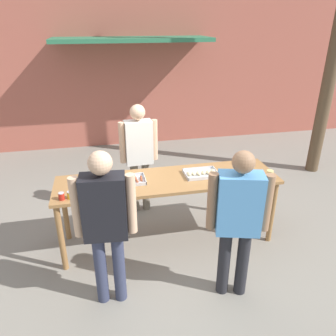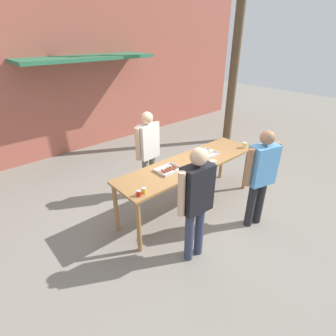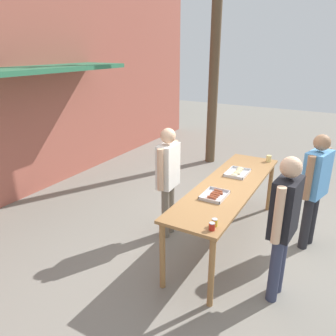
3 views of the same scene
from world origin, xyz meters
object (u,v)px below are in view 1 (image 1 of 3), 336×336
condiment_jar_ketchup (70,195)px  person_server_behind_table (139,150)px  person_customer_holding_hotdog (105,218)px  condiment_jar_mustard (61,196)px  person_customer_with_cup (238,215)px  food_tray_buns (201,173)px  food_tray_sausages (130,181)px  beer_cup (270,174)px

condiment_jar_ketchup → person_server_behind_table: (0.93, 1.11, 0.04)m
condiment_jar_ketchup → person_customer_holding_hotdog: size_ratio=0.05×
condiment_jar_mustard → person_customer_with_cup: 1.94m
food_tray_buns → food_tray_sausages: bearing=-179.9°
beer_cup → person_customer_with_cup: 1.13m
condiment_jar_ketchup → person_server_behind_table: 1.44m
condiment_jar_mustard → person_customer_holding_hotdog: (0.46, -0.64, 0.06)m
food_tray_sausages → person_customer_holding_hotdog: 0.99m
condiment_jar_mustard → person_customer_holding_hotdog: size_ratio=0.05×
food_tray_buns → condiment_jar_ketchup: size_ratio=4.96×
food_tray_buns → condiment_jar_mustard: condiment_jar_mustard is taller
food_tray_sausages → condiment_jar_ketchup: size_ratio=4.52×
condiment_jar_mustard → person_customer_holding_hotdog: 0.79m
food_tray_sausages → food_tray_buns: 0.93m
beer_cup → person_customer_with_cup: (-0.78, -0.82, 0.01)m
condiment_jar_ketchup → person_customer_with_cup: person_customer_with_cup is taller
food_tray_sausages → person_customer_holding_hotdog: size_ratio=0.23×
beer_cup → food_tray_sausages: bearing=171.0°
food_tray_sausages → person_customer_holding_hotdog: person_customer_holding_hotdog is taller
person_customer_with_cup → person_server_behind_table: bearing=-53.6°
condiment_jar_ketchup → food_tray_sausages: bearing=21.8°
food_tray_sausages → condiment_jar_ketchup: 0.75m
person_server_behind_table → food_tray_buns: bearing=-52.6°
condiment_jar_ketchup → person_server_behind_table: person_server_behind_table is taller
person_customer_holding_hotdog → condiment_jar_mustard: bearing=-49.2°
food_tray_sausages → food_tray_buns: food_tray_buns is taller
condiment_jar_mustard → person_customer_with_cup: person_customer_with_cup is taller
condiment_jar_ketchup → person_customer_with_cup: (1.67, -0.82, 0.02)m
condiment_jar_ketchup → condiment_jar_mustard: bearing=-175.2°
condiment_jar_mustard → beer_cup: (2.54, 0.01, 0.01)m
beer_cup → person_customer_with_cup: size_ratio=0.06×
food_tray_sausages → condiment_jar_mustard: bearing=-160.1°
condiment_jar_mustard → person_server_behind_table: person_server_behind_table is taller
beer_cup → person_server_behind_table: size_ratio=0.06×
food_tray_buns → person_server_behind_table: person_server_behind_table is taller
food_tray_buns → person_customer_with_cup: size_ratio=0.26×
person_customer_with_cup → person_customer_holding_hotdog: bearing=8.0°
person_customer_holding_hotdog → food_tray_buns: bearing=-138.6°
person_customer_with_cup → condiment_jar_ketchup: bearing=-10.8°
food_tray_sausages → person_server_behind_table: bearing=74.7°
food_tray_sausages → condiment_jar_mustard: (-0.79, -0.29, 0.03)m
food_tray_sausages → condiment_jar_mustard: condiment_jar_mustard is taller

